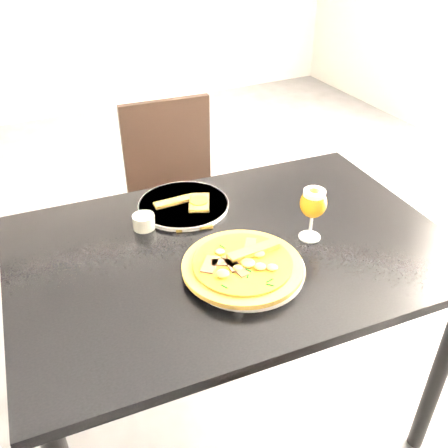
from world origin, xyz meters
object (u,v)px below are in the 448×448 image
pizza (243,265)px  beer_glass (313,203)px  chair_far (177,196)px  dining_table (232,271)px

pizza → beer_glass: size_ratio=1.98×
beer_glass → pizza: bearing=-167.0°
chair_far → beer_glass: size_ratio=5.53×
dining_table → pizza: pizza is taller
dining_table → chair_far: 0.79m
chair_far → dining_table: bearing=-94.3°
pizza → dining_table: bearing=75.7°
chair_far → pizza: size_ratio=2.79×
chair_far → beer_glass: 0.91m
dining_table → chair_far: chair_far is taller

